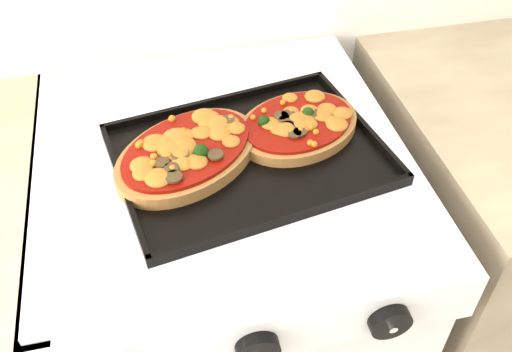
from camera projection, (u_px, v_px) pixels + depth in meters
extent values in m
cube|color=silver|center=(229.00, 307.00, 1.23)|extent=(0.60, 0.60, 0.91)
cube|color=silver|center=(264.00, 333.00, 0.74)|extent=(0.60, 0.02, 0.09)
cylinder|color=black|center=(258.00, 349.00, 0.72)|extent=(0.06, 0.02, 0.06)
cylinder|color=black|center=(390.00, 322.00, 0.75)|extent=(0.06, 0.02, 0.06)
cube|color=black|center=(249.00, 154.00, 0.89)|extent=(0.45, 0.36, 0.02)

